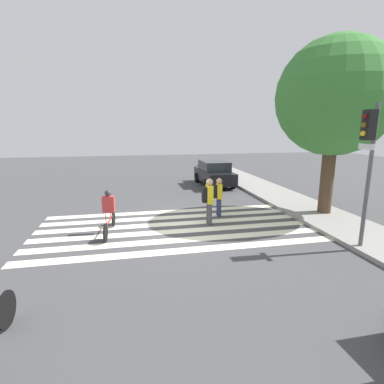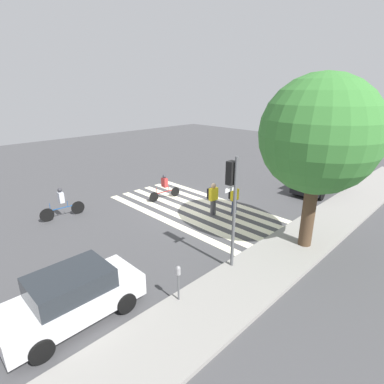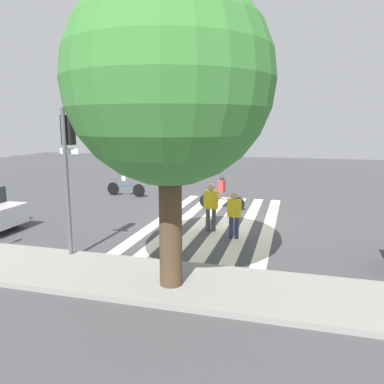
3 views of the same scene
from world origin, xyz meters
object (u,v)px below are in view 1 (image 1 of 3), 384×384
object	(u,v)px
street_tree	(335,98)
pedestrian_child_with_backpack	(218,194)
traffic_light	(368,150)
pedestrian_adult_tall_backpack	(208,198)
cyclist_far_lane	(109,210)
car_parked_dark_suv	(214,173)

from	to	relation	value
street_tree	pedestrian_child_with_backpack	distance (m)	5.97
traffic_light	pedestrian_adult_tall_backpack	size ratio (longest dim) A/B	2.44
traffic_light	street_tree	distance (m)	4.16
pedestrian_adult_tall_backpack	pedestrian_child_with_backpack	size ratio (longest dim) A/B	1.10
pedestrian_child_with_backpack	street_tree	bearing A→B (deg)	88.65
pedestrian_child_with_backpack	cyclist_far_lane	world-z (taller)	pedestrian_child_with_backpack
street_tree	pedestrian_child_with_backpack	world-z (taller)	street_tree
traffic_light	car_parked_dark_suv	xyz separation A→B (m)	(-10.98, -1.41, -2.27)
car_parked_dark_suv	pedestrian_child_with_backpack	bearing A→B (deg)	-15.00
pedestrian_child_with_backpack	traffic_light	bearing A→B (deg)	44.67
traffic_light	cyclist_far_lane	world-z (taller)	traffic_light
cyclist_far_lane	car_parked_dark_suv	size ratio (longest dim) A/B	0.53
pedestrian_adult_tall_backpack	cyclist_far_lane	bearing A→B (deg)	-79.97
street_tree	car_parked_dark_suv	world-z (taller)	street_tree
traffic_light	cyclist_far_lane	size ratio (longest dim) A/B	2.00
traffic_light	car_parked_dark_suv	distance (m)	11.30
car_parked_dark_suv	pedestrian_adult_tall_backpack	bearing A→B (deg)	-18.00
pedestrian_adult_tall_backpack	car_parked_dark_suv	size ratio (longest dim) A/B	0.43
pedestrian_child_with_backpack	car_parked_dark_suv	size ratio (longest dim) A/B	0.39
traffic_light	pedestrian_adult_tall_backpack	world-z (taller)	traffic_light
pedestrian_adult_tall_backpack	pedestrian_child_with_backpack	xyz separation A→B (m)	(-0.97, 0.68, -0.09)
traffic_light	car_parked_dark_suv	size ratio (longest dim) A/B	1.05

